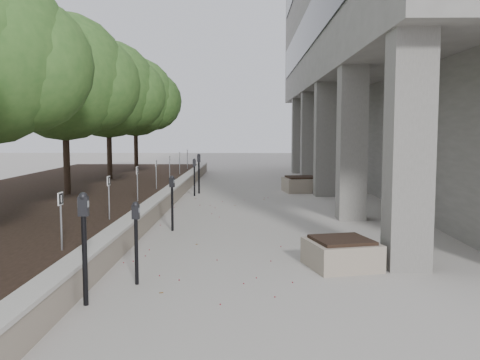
{
  "coord_description": "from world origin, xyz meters",
  "views": [
    {
      "loc": [
        0.71,
        -8.06,
        2.38
      ],
      "look_at": [
        0.49,
        5.11,
        1.12
      ],
      "focal_mm": 40.1,
      "sensor_mm": 36.0,
      "label": 1
    }
  ],
  "objects_px": {
    "parking_meter_3": "(172,203)",
    "planter_back": "(301,184)",
    "crabapple_tree_3": "(65,104)",
    "parking_meter_2": "(136,243)",
    "crabapple_tree_4": "(108,110)",
    "parking_meter_1": "(84,249)",
    "planter_front": "(342,253)",
    "crabapple_tree_5": "(135,114)",
    "parking_meter_5": "(194,177)",
    "parking_meter_4": "(199,174)"
  },
  "relations": [
    {
      "from": "parking_meter_5",
      "to": "parking_meter_1",
      "type": "bearing_deg",
      "value": -97.28
    },
    {
      "from": "parking_meter_4",
      "to": "planter_front",
      "type": "bearing_deg",
      "value": -75.73
    },
    {
      "from": "crabapple_tree_5",
      "to": "parking_meter_2",
      "type": "xyz_separation_m",
      "value": [
        3.79,
        -18.06,
        -2.48
      ]
    },
    {
      "from": "crabapple_tree_3",
      "to": "parking_meter_5",
      "type": "xyz_separation_m",
      "value": [
        3.58,
        2.82,
        -2.45
      ]
    },
    {
      "from": "crabapple_tree_3",
      "to": "parking_meter_2",
      "type": "relative_size",
      "value": 4.24
    },
    {
      "from": "crabapple_tree_4",
      "to": "parking_meter_5",
      "type": "bearing_deg",
      "value": -31.34
    },
    {
      "from": "parking_meter_2",
      "to": "crabapple_tree_5",
      "type": "bearing_deg",
      "value": 106.19
    },
    {
      "from": "parking_meter_3",
      "to": "planter_front",
      "type": "xyz_separation_m",
      "value": [
        3.38,
        -3.29,
        -0.39
      ]
    },
    {
      "from": "crabapple_tree_5",
      "to": "parking_meter_3",
      "type": "relative_size",
      "value": 4.18
    },
    {
      "from": "parking_meter_3",
      "to": "planter_back",
      "type": "distance_m",
      "value": 8.71
    },
    {
      "from": "parking_meter_2",
      "to": "parking_meter_5",
      "type": "bearing_deg",
      "value": 95.45
    },
    {
      "from": "parking_meter_3",
      "to": "parking_meter_5",
      "type": "distance_m",
      "value": 6.54
    },
    {
      "from": "crabapple_tree_4",
      "to": "parking_meter_3",
      "type": "height_order",
      "value": "crabapple_tree_4"
    },
    {
      "from": "parking_meter_5",
      "to": "parking_meter_3",
      "type": "bearing_deg",
      "value": -94.7
    },
    {
      "from": "parking_meter_5",
      "to": "planter_back",
      "type": "height_order",
      "value": "parking_meter_5"
    },
    {
      "from": "crabapple_tree_4",
      "to": "parking_meter_5",
      "type": "distance_m",
      "value": 4.85
    },
    {
      "from": "parking_meter_1",
      "to": "parking_meter_3",
      "type": "bearing_deg",
      "value": 83.47
    },
    {
      "from": "planter_back",
      "to": "parking_meter_1",
      "type": "bearing_deg",
      "value": -107.67
    },
    {
      "from": "parking_meter_2",
      "to": "parking_meter_3",
      "type": "relative_size",
      "value": 0.99
    },
    {
      "from": "parking_meter_5",
      "to": "parking_meter_2",
      "type": "bearing_deg",
      "value": -94.83
    },
    {
      "from": "parking_meter_5",
      "to": "planter_front",
      "type": "distance_m",
      "value": 10.44
    },
    {
      "from": "parking_meter_1",
      "to": "parking_meter_3",
      "type": "relative_size",
      "value": 1.19
    },
    {
      "from": "parking_meter_3",
      "to": "parking_meter_4",
      "type": "bearing_deg",
      "value": 107.65
    },
    {
      "from": "parking_meter_3",
      "to": "parking_meter_4",
      "type": "xyz_separation_m",
      "value": [
        -0.05,
        7.28,
        0.09
      ]
    },
    {
      "from": "crabapple_tree_4",
      "to": "parking_meter_1",
      "type": "relative_size",
      "value": 3.52
    },
    {
      "from": "parking_meter_2",
      "to": "parking_meter_4",
      "type": "height_order",
      "value": "parking_meter_4"
    },
    {
      "from": "parking_meter_5",
      "to": "planter_front",
      "type": "height_order",
      "value": "parking_meter_5"
    },
    {
      "from": "crabapple_tree_4",
      "to": "parking_meter_2",
      "type": "bearing_deg",
      "value": -73.81
    },
    {
      "from": "crabapple_tree_4",
      "to": "parking_meter_1",
      "type": "distance_m",
      "value": 14.61
    },
    {
      "from": "crabapple_tree_4",
      "to": "planter_back",
      "type": "distance_m",
      "value": 8.06
    },
    {
      "from": "planter_back",
      "to": "parking_meter_5",
      "type": "bearing_deg",
      "value": -161.52
    },
    {
      "from": "crabapple_tree_3",
      "to": "planter_front",
      "type": "bearing_deg",
      "value": -44.58
    },
    {
      "from": "crabapple_tree_3",
      "to": "parking_meter_4",
      "type": "bearing_deg",
      "value": 44.16
    },
    {
      "from": "parking_meter_4",
      "to": "parking_meter_5",
      "type": "height_order",
      "value": "parking_meter_4"
    },
    {
      "from": "crabapple_tree_5",
      "to": "parking_meter_5",
      "type": "xyz_separation_m",
      "value": [
        3.58,
        -7.18,
        -2.45
      ]
    },
    {
      "from": "crabapple_tree_3",
      "to": "parking_meter_5",
      "type": "relative_size",
      "value": 4.06
    },
    {
      "from": "parking_meter_1",
      "to": "planter_back",
      "type": "distance_m",
      "value": 13.83
    },
    {
      "from": "crabapple_tree_3",
      "to": "parking_meter_5",
      "type": "distance_m",
      "value": 5.17
    },
    {
      "from": "parking_meter_1",
      "to": "parking_meter_5",
      "type": "bearing_deg",
      "value": 86.62
    },
    {
      "from": "parking_meter_1",
      "to": "parking_meter_2",
      "type": "bearing_deg",
      "value": 61.59
    },
    {
      "from": "planter_back",
      "to": "parking_meter_2",
      "type": "bearing_deg",
      "value": -106.92
    },
    {
      "from": "crabapple_tree_5",
      "to": "parking_meter_1",
      "type": "xyz_separation_m",
      "value": [
        3.3,
        -19.04,
        -2.35
      ]
    },
    {
      "from": "parking_meter_2",
      "to": "parking_meter_5",
      "type": "height_order",
      "value": "parking_meter_5"
    },
    {
      "from": "crabapple_tree_5",
      "to": "parking_meter_2",
      "type": "distance_m",
      "value": 18.62
    },
    {
      "from": "crabapple_tree_3",
      "to": "parking_meter_4",
      "type": "relative_size",
      "value": 3.67
    },
    {
      "from": "crabapple_tree_5",
      "to": "parking_meter_2",
      "type": "bearing_deg",
      "value": -78.14
    },
    {
      "from": "parking_meter_1",
      "to": "planter_front",
      "type": "relative_size",
      "value": 1.41
    },
    {
      "from": "crabapple_tree_3",
      "to": "parking_meter_3",
      "type": "xyz_separation_m",
      "value": [
        3.72,
        -3.71,
        -2.47
      ]
    },
    {
      "from": "parking_meter_3",
      "to": "parking_meter_4",
      "type": "height_order",
      "value": "parking_meter_4"
    },
    {
      "from": "crabapple_tree_4",
      "to": "parking_meter_2",
      "type": "xyz_separation_m",
      "value": [
        3.79,
        -13.06,
        -2.48
      ]
    }
  ]
}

